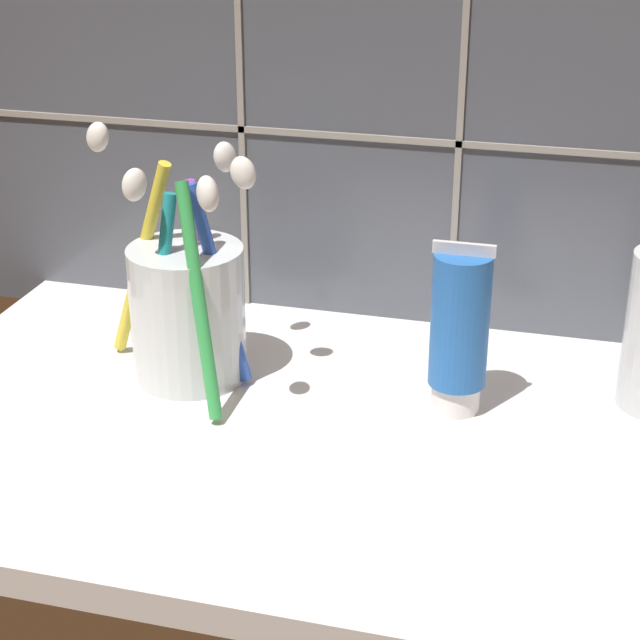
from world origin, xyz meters
The scene contains 4 objects.
sink_counter centered at (0.00, 0.00, 1.00)cm, with size 67.62×37.36×2.00cm, color white.
tile_wall_backsplash centered at (0.01, 18.92, 21.96)cm, with size 77.62×1.72×43.90cm.
toothbrush_cup centered at (-14.91, 4.66, 7.43)cm, with size 13.87×12.96×17.74cm.
toothpaste_tube centered at (4.13, 4.72, 7.85)cm, with size 4.05×3.86×11.93cm.
Camera 1 is at (11.70, -58.94, 37.41)cm, focal length 60.00 mm.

